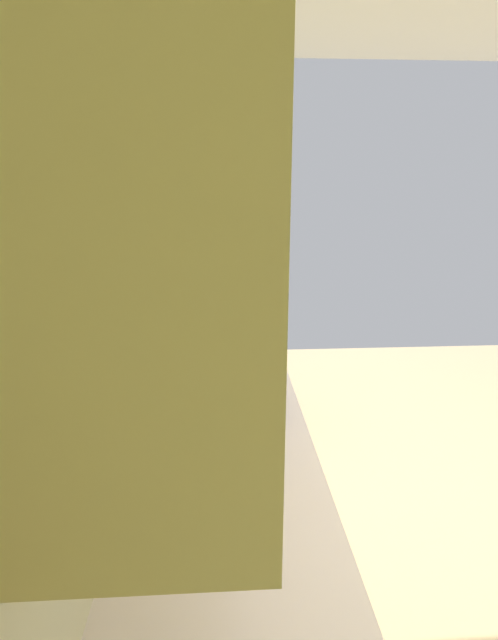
% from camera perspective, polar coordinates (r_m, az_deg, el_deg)
% --- Properties ---
extents(ground_plane, '(6.52, 6.52, 0.00)m').
position_cam_1_polar(ground_plane, '(2.86, 27.04, -25.48)').
color(ground_plane, tan).
extents(wall_back, '(4.20, 0.12, 2.67)m').
position_cam_1_polar(wall_back, '(1.89, -14.39, 0.64)').
color(wall_back, beige).
rests_on(wall_back, ground_plane).
extents(counter_run, '(3.29, 0.64, 0.91)m').
position_cam_1_polar(counter_run, '(1.96, -2.64, -28.21)').
color(counter_run, '#E6D075').
rests_on(counter_run, ground_plane).
extents(upper_cabinets, '(2.11, 0.35, 0.73)m').
position_cam_1_polar(upper_cabinets, '(1.40, -9.02, 16.74)').
color(upper_cabinets, '#DED679').
extents(oven_range, '(0.68, 0.62, 1.09)m').
position_cam_1_polar(oven_range, '(3.64, -3.21, -5.65)').
color(oven_range, black).
rests_on(oven_range, ground_plane).
extents(microwave, '(0.47, 0.34, 0.33)m').
position_cam_1_polar(microwave, '(2.05, -3.61, -5.48)').
color(microwave, '#B7BABF').
rests_on(microwave, counter_run).
extents(bowl, '(0.12, 0.12, 0.06)m').
position_cam_1_polar(bowl, '(1.53, -0.62, -19.28)').
color(bowl, gold).
rests_on(bowl, counter_run).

